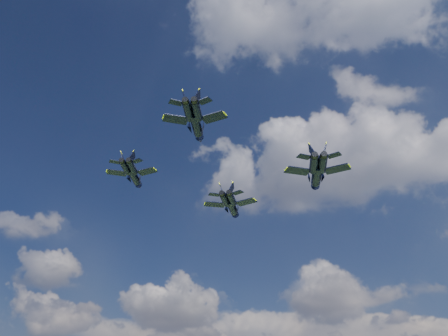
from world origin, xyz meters
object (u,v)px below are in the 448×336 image
(jet_right, at_px, (316,176))
(jet_left, at_px, (134,177))
(jet_lead, at_px, (232,207))
(jet_slot, at_px, (197,125))

(jet_right, bearing_deg, jet_left, 179.36)
(jet_left, bearing_deg, jet_lead, 44.01)
(jet_left, xyz_separation_m, jet_right, (36.51, 11.64, -2.09))
(jet_lead, bearing_deg, jet_left, -129.99)
(jet_slot, bearing_deg, jet_lead, 86.07)
(jet_lead, relative_size, jet_right, 0.98)
(jet_left, relative_size, jet_right, 0.83)
(jet_left, relative_size, jet_slot, 1.00)
(jet_lead, xyz_separation_m, jet_left, (-12.24, -24.35, -0.33))
(jet_left, height_order, jet_slot, jet_left)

